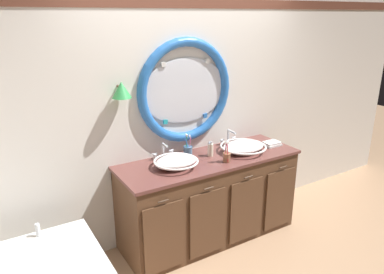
{
  "coord_description": "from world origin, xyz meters",
  "views": [
    {
      "loc": [
        -1.86,
        -2.52,
        2.23
      ],
      "look_at": [
        -0.18,
        0.25,
        1.13
      ],
      "focal_mm": 34.26,
      "sensor_mm": 36.0,
      "label": 1
    }
  ],
  "objects_px": {
    "sink_basin_left": "(176,161)",
    "toothbrush_holder_right": "(227,156)",
    "soap_dispenser": "(210,149)",
    "toothbrush_holder_left": "(188,150)",
    "folded_hand_towel": "(272,144)",
    "sink_basin_right": "(243,147)"
  },
  "relations": [
    {
      "from": "sink_basin_left",
      "to": "toothbrush_holder_right",
      "type": "distance_m",
      "value": 0.49
    },
    {
      "from": "sink_basin_left",
      "to": "soap_dispenser",
      "type": "xyz_separation_m",
      "value": [
        0.43,
        0.07,
        0.01
      ]
    },
    {
      "from": "toothbrush_holder_left",
      "to": "folded_hand_towel",
      "type": "relative_size",
      "value": 1.22
    },
    {
      "from": "folded_hand_towel",
      "to": "sink_basin_right",
      "type": "bearing_deg",
      "value": 176.31
    },
    {
      "from": "sink_basin_left",
      "to": "sink_basin_right",
      "type": "bearing_deg",
      "value": 0.0
    },
    {
      "from": "soap_dispenser",
      "to": "toothbrush_holder_left",
      "type": "bearing_deg",
      "value": 142.68
    },
    {
      "from": "toothbrush_holder_right",
      "to": "soap_dispenser",
      "type": "bearing_deg",
      "value": 102.51
    },
    {
      "from": "soap_dispenser",
      "to": "folded_hand_towel",
      "type": "bearing_deg",
      "value": -7.33
    },
    {
      "from": "toothbrush_holder_right",
      "to": "soap_dispenser",
      "type": "relative_size",
      "value": 1.36
    },
    {
      "from": "sink_basin_left",
      "to": "toothbrush_holder_left",
      "type": "relative_size",
      "value": 1.86
    },
    {
      "from": "sink_basin_left",
      "to": "toothbrush_holder_right",
      "type": "relative_size",
      "value": 1.96
    },
    {
      "from": "sink_basin_left",
      "to": "toothbrush_holder_left",
      "type": "height_order",
      "value": "toothbrush_holder_left"
    },
    {
      "from": "sink_basin_right",
      "to": "toothbrush_holder_right",
      "type": "relative_size",
      "value": 2.23
    },
    {
      "from": "sink_basin_right",
      "to": "toothbrush_holder_left",
      "type": "xyz_separation_m",
      "value": [
        -0.54,
        0.21,
        0.0
      ]
    },
    {
      "from": "sink_basin_left",
      "to": "toothbrush_holder_right",
      "type": "bearing_deg",
      "value": -16.22
    },
    {
      "from": "folded_hand_towel",
      "to": "toothbrush_holder_right",
      "type": "bearing_deg",
      "value": -170.55
    },
    {
      "from": "sink_basin_left",
      "to": "toothbrush_holder_left",
      "type": "bearing_deg",
      "value": 39.61
    },
    {
      "from": "sink_basin_left",
      "to": "soap_dispenser",
      "type": "bearing_deg",
      "value": 9.29
    },
    {
      "from": "sink_basin_left",
      "to": "folded_hand_towel",
      "type": "bearing_deg",
      "value": -1.19
    },
    {
      "from": "soap_dispenser",
      "to": "folded_hand_towel",
      "type": "distance_m",
      "value": 0.74
    },
    {
      "from": "toothbrush_holder_left",
      "to": "folded_hand_towel",
      "type": "xyz_separation_m",
      "value": [
        0.91,
        -0.23,
        -0.03
      ]
    },
    {
      "from": "sink_basin_left",
      "to": "toothbrush_holder_left",
      "type": "distance_m",
      "value": 0.32
    }
  ]
}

